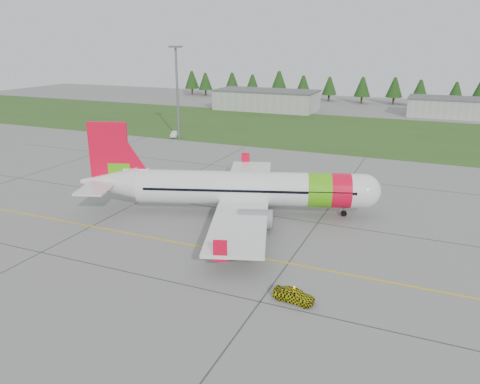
% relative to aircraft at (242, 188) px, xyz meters
% --- Properties ---
extents(ground, '(320.00, 320.00, 0.00)m').
position_rel_aircraft_xyz_m(ground, '(-0.02, -19.41, -3.39)').
color(ground, gray).
rests_on(ground, ground).
extents(aircraft, '(37.53, 35.59, 11.77)m').
position_rel_aircraft_xyz_m(aircraft, '(0.00, 0.00, 0.00)').
color(aircraft, white).
rests_on(aircraft, ground).
extents(follow_me_car, '(1.40, 1.60, 3.66)m').
position_rel_aircraft_xyz_m(follow_me_car, '(12.61, -18.13, -1.56)').
color(follow_me_car, '#D9D70C').
rests_on(follow_me_car, ground).
extents(service_van, '(1.80, 1.75, 4.14)m').
position_rel_aircraft_xyz_m(service_van, '(-34.15, 40.26, -1.33)').
color(service_van, silver).
rests_on(service_van, ground).
extents(grass_strip, '(320.00, 50.00, 0.03)m').
position_rel_aircraft_xyz_m(grass_strip, '(-0.02, 62.59, -3.38)').
color(grass_strip, '#30561E').
rests_on(grass_strip, ground).
extents(taxi_guideline, '(120.00, 0.25, 0.02)m').
position_rel_aircraft_xyz_m(taxi_guideline, '(-0.02, -11.41, -3.38)').
color(taxi_guideline, gold).
rests_on(taxi_guideline, ground).
extents(hangar_west, '(32.00, 14.00, 6.00)m').
position_rel_aircraft_xyz_m(hangar_west, '(-30.02, 90.59, -0.39)').
color(hangar_west, '#A8A8A3').
rests_on(hangar_west, ground).
extents(hangar_east, '(24.00, 12.00, 5.20)m').
position_rel_aircraft_xyz_m(hangar_east, '(24.98, 98.59, -0.79)').
color(hangar_east, '#A8A8A3').
rests_on(hangar_east, ground).
extents(floodlight_mast, '(0.50, 0.50, 20.00)m').
position_rel_aircraft_xyz_m(floodlight_mast, '(-32.02, 38.59, 6.61)').
color(floodlight_mast, slate).
rests_on(floodlight_mast, ground).
extents(treeline, '(160.00, 8.00, 10.00)m').
position_rel_aircraft_xyz_m(treeline, '(-0.02, 118.59, 1.61)').
color(treeline, '#1C3F14').
rests_on(treeline, ground).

